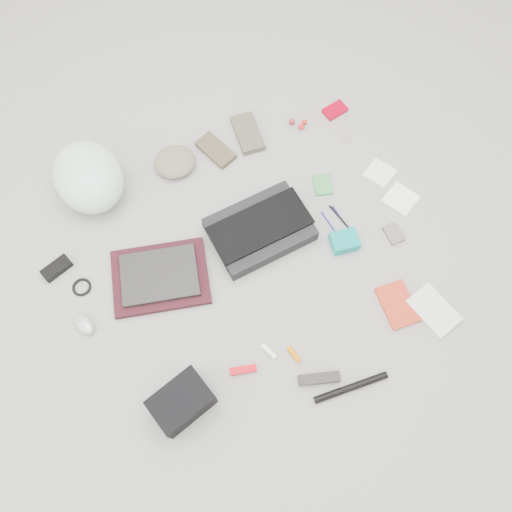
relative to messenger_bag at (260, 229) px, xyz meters
name	(u,v)px	position (x,y,z in m)	size (l,w,h in m)	color
ground_plane	(256,261)	(-0.06, -0.11, -0.03)	(4.00, 4.00, 0.00)	gray
messenger_bag	(260,229)	(0.00, 0.00, 0.00)	(0.41, 0.29, 0.07)	black
bag_flap	(260,225)	(0.00, 0.00, 0.04)	(0.42, 0.19, 0.01)	black
laptop_sleeve	(160,277)	(-0.46, -0.03, -0.02)	(0.39, 0.29, 0.03)	#330F17
laptop	(159,275)	(-0.46, -0.03, 0.00)	(0.31, 0.22, 0.02)	black
bike_helmet	(88,177)	(-0.59, 0.48, 0.07)	(0.29, 0.36, 0.22)	white
beanie	(175,162)	(-0.22, 0.46, 0.00)	(0.19, 0.18, 0.06)	#786C5A
mitten_left	(216,150)	(-0.02, 0.46, -0.02)	(0.09, 0.19, 0.03)	brown
mitten_right	(248,133)	(0.15, 0.49, -0.02)	(0.11, 0.21, 0.03)	#575044
power_brick	(57,268)	(-0.84, 0.17, -0.02)	(0.12, 0.06, 0.03)	black
cable_coil	(82,287)	(-0.77, 0.06, -0.03)	(0.08, 0.08, 0.01)	black
mouse	(84,324)	(-0.80, -0.11, -0.01)	(0.06, 0.10, 0.04)	#9D9FA4
camera_bag	(182,402)	(-0.54, -0.54, 0.03)	(0.21, 0.15, 0.14)	black
multitool	(243,370)	(-0.29, -0.51, -0.03)	(0.10, 0.03, 0.02)	#BE030E
toiletry_tube_white	(269,351)	(-0.17, -0.48, -0.02)	(0.02, 0.02, 0.07)	white
toiletry_tube_orange	(294,354)	(-0.08, -0.53, -0.02)	(0.02, 0.02, 0.07)	#DA6800
u_lock	(319,378)	(-0.04, -0.66, -0.02)	(0.16, 0.04, 0.03)	black
bike_pump	(351,387)	(0.06, -0.73, -0.02)	(0.03, 0.03, 0.29)	black
book_red	(398,305)	(0.38, -0.51, -0.02)	(0.12, 0.18, 0.02)	red
book_white	(434,310)	(0.50, -0.59, -0.02)	(0.13, 0.19, 0.02)	silver
notepad	(323,185)	(0.35, 0.11, -0.03)	(0.08, 0.10, 0.01)	#3C8945
pen_blue	(329,223)	(0.29, -0.07, -0.03)	(0.01, 0.01, 0.12)	navy
pen_black	(340,218)	(0.35, -0.07, -0.03)	(0.01, 0.01, 0.15)	black
pen_navy	(340,217)	(0.35, -0.07, -0.03)	(0.01, 0.01, 0.12)	navy
accordion_wallet	(344,241)	(0.31, -0.19, -0.01)	(0.11, 0.09, 0.06)	#018F91
card_deck	(393,234)	(0.52, -0.23, -0.03)	(0.06, 0.09, 0.02)	slate
napkin_top	(380,173)	(0.62, 0.06, -0.03)	(0.11, 0.11, 0.01)	white
napkin_bottom	(401,199)	(0.64, -0.09, -0.03)	(0.13, 0.13, 0.01)	white
lollipop_a	(292,122)	(0.36, 0.47, -0.02)	(0.03, 0.03, 0.03)	maroon
lollipop_b	(301,127)	(0.39, 0.43, -0.02)	(0.03, 0.03, 0.03)	red
lollipop_c	(304,122)	(0.42, 0.45, -0.02)	(0.02, 0.02, 0.02)	red
altoids_tin	(335,110)	(0.58, 0.45, -0.02)	(0.11, 0.07, 0.02)	#AC0019
stamp_sheet	(345,138)	(0.56, 0.30, -0.03)	(0.05, 0.05, 0.00)	#A58293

